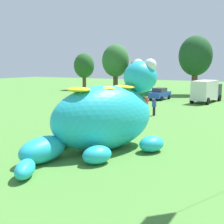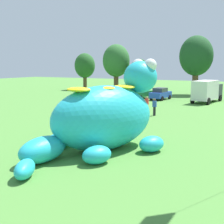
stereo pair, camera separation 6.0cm
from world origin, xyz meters
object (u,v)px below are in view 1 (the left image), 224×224
at_px(car_green, 140,93).
at_px(giant_inflatable_creature, 104,117).
at_px(spectator_near_inflatable, 146,105).
at_px(car_blue, 160,94).
at_px(box_truck, 206,90).
at_px(spectator_by_cars, 102,108).
at_px(car_silver, 121,92).
at_px(spectator_mid_field, 154,107).

bearing_deg(car_green, giant_inflatable_creature, -70.75).
bearing_deg(spectator_near_inflatable, car_green, 116.39).
height_order(giant_inflatable_creature, car_blue, giant_inflatable_creature).
height_order(car_green, car_blue, same).
relative_size(giant_inflatable_creature, box_truck, 1.64).
bearing_deg(spectator_by_cars, car_silver, 110.80).
relative_size(giant_inflatable_creature, spectator_near_inflatable, 6.33).
xyz_separation_m(spectator_near_inflatable, spectator_by_cars, (-2.99, -4.17, 0.00)).
distance_m(spectator_near_inflatable, spectator_by_cars, 5.14).
bearing_deg(giant_inflatable_creature, car_green, 109.25).
xyz_separation_m(spectator_mid_field, spectator_by_cars, (-4.38, -2.86, 0.00)).
bearing_deg(spectator_mid_field, box_truck, 80.58).
bearing_deg(spectator_mid_field, car_green, 118.87).
distance_m(giant_inflatable_creature, spectator_by_cars, 11.94).
relative_size(car_silver, box_truck, 0.63).
bearing_deg(spectator_near_inflatable, car_silver, 127.86).
bearing_deg(car_green, box_truck, 0.43).
relative_size(box_truck, spectator_by_cars, 3.87).
bearing_deg(car_silver, car_blue, 6.78).
distance_m(giant_inflatable_creature, car_blue, 27.26).
distance_m(giant_inflatable_creature, car_silver, 28.57).
bearing_deg(car_silver, giant_inflatable_creature, -64.77).
relative_size(car_silver, spectator_near_inflatable, 2.42).
distance_m(giant_inflatable_creature, box_truck, 26.48).
bearing_deg(spectator_near_inflatable, car_blue, 103.50).
relative_size(car_blue, spectator_near_inflatable, 2.48).
bearing_deg(car_blue, giant_inflatable_creature, -76.94).
xyz_separation_m(car_green, spectator_by_cars, (3.01, -16.27, -0.01)).
bearing_deg(car_silver, box_truck, 2.96).
xyz_separation_m(car_blue, spectator_by_cars, (-0.05, -16.41, -0.01)).
bearing_deg(box_truck, spectator_near_inflatable, -106.61).
xyz_separation_m(giant_inflatable_creature, spectator_mid_field, (-1.83, 12.99, -1.13)).
distance_m(car_silver, car_green, 3.01).
relative_size(giant_inflatable_creature, car_silver, 2.62).
bearing_deg(car_blue, spectator_mid_field, -72.28).
xyz_separation_m(car_blue, spectator_near_inflatable, (2.94, -12.23, -0.01)).
height_order(car_silver, box_truck, box_truck).
distance_m(box_truck, spectator_near_inflatable, 12.72).
xyz_separation_m(car_green, spectator_mid_field, (7.39, -13.41, -0.01)).
bearing_deg(car_silver, spectator_by_cars, -69.20).
distance_m(car_silver, spectator_by_cars, 16.78).
distance_m(car_silver, car_blue, 6.06).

